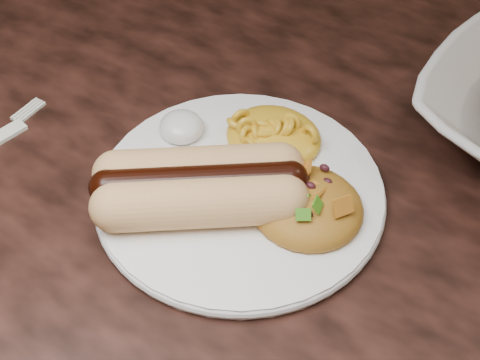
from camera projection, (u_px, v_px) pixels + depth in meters
The scene contains 6 objects.
table at pixel (260, 201), 0.75m from camera, with size 1.60×0.90×0.75m.
plate at pixel (240, 193), 0.63m from camera, with size 0.25×0.25×0.01m, color white.
hotdog at pixel (199, 186), 0.60m from camera, with size 0.14×0.15×0.04m.
mac_and_cheese at pixel (274, 126), 0.65m from camera, with size 0.09×0.08×0.03m, color gold.
sour_cream at pixel (181, 123), 0.66m from camera, with size 0.04×0.04×0.02m, color white.
taco_salad at pixel (308, 200), 0.59m from camera, with size 0.09×0.09×0.04m.
Camera 1 is at (0.26, -0.43, 1.22)m, focal length 55.00 mm.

